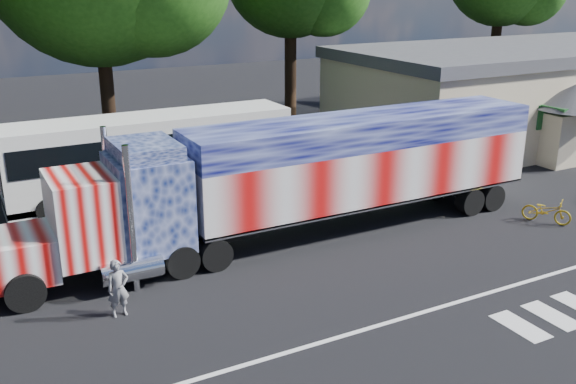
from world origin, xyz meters
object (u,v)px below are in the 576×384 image
woman (118,288)px  bicycle (547,211)px  coach_bus (152,155)px  semi_truck (303,176)px

woman → bicycle: (15.92, -0.54, -0.35)m
coach_bus → woman: coach_bus is taller
semi_truck → bicycle: (8.76, -3.13, -1.80)m
semi_truck → bicycle: 9.47m
coach_bus → semi_truck: bearing=-64.5°
coach_bus → woman: bearing=-112.1°
bicycle → coach_bus: bearing=108.9°
coach_bus → bicycle: 15.75m
semi_truck → coach_bus: semi_truck is taller
semi_truck → woman: size_ratio=12.72×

